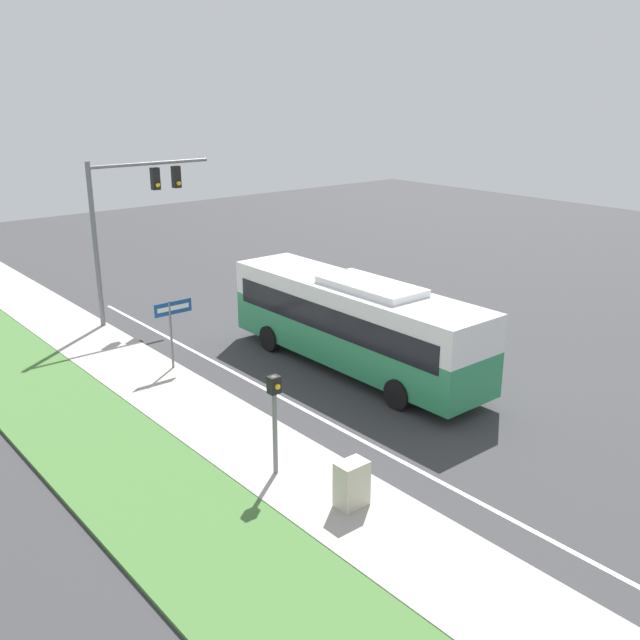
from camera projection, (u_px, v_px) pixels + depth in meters
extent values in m
plane|color=#38383A|center=(405.00, 388.00, 23.37)|extent=(80.00, 80.00, 0.00)
cube|color=#ADA89E|center=(249.00, 444.00, 19.58)|extent=(2.80, 80.00, 0.12)
cube|color=#477538|center=(142.00, 483.00, 17.64)|extent=(3.60, 80.00, 0.10)
cube|color=silver|center=(321.00, 419.00, 21.18)|extent=(0.14, 30.00, 0.01)
cube|color=#2D8956|center=(353.00, 338.00, 24.63)|extent=(2.45, 10.69, 1.45)
cube|color=white|center=(354.00, 301.00, 24.22)|extent=(2.45, 10.69, 1.19)
cube|color=black|center=(354.00, 313.00, 24.35)|extent=(2.49, 9.83, 0.90)
cube|color=white|center=(371.00, 286.00, 23.42)|extent=(1.71, 3.74, 0.24)
cylinder|color=black|center=(270.00, 338.00, 26.54)|extent=(0.28, 0.97, 0.97)
cylinder|color=black|center=(318.00, 326.00, 27.97)|extent=(0.28, 0.97, 0.97)
cylinder|color=black|center=(398.00, 394.00, 21.70)|extent=(0.28, 0.97, 0.97)
cylinder|color=black|center=(448.00, 375.00, 23.13)|extent=(0.28, 0.97, 0.97)
cylinder|color=slate|center=(96.00, 248.00, 28.16)|extent=(0.20, 0.20, 6.71)
cylinder|color=slate|center=(150.00, 164.00, 28.79)|extent=(5.23, 0.14, 0.14)
cube|color=black|center=(155.00, 179.00, 29.09)|extent=(0.32, 0.28, 0.90)
sphere|color=yellow|center=(158.00, 185.00, 29.03)|extent=(0.18, 0.18, 0.18)
cube|color=black|center=(176.00, 177.00, 29.67)|extent=(0.32, 0.28, 0.90)
sphere|color=yellow|center=(179.00, 183.00, 29.62)|extent=(0.18, 0.18, 0.18)
cylinder|color=slate|center=(275.00, 428.00, 17.61)|extent=(0.12, 0.12, 2.75)
cube|color=black|center=(274.00, 385.00, 17.25)|extent=(0.28, 0.24, 0.44)
sphere|color=yellow|center=(278.00, 387.00, 17.14)|extent=(0.14, 0.14, 0.14)
cylinder|color=slate|center=(171.00, 336.00, 24.40)|extent=(0.08, 0.08, 2.54)
cube|color=#19478C|center=(173.00, 308.00, 24.18)|extent=(1.40, 0.03, 0.45)
cube|color=white|center=(173.00, 308.00, 24.16)|extent=(1.19, 0.01, 0.16)
cube|color=#B7B29E|center=(352.00, 484.00, 16.41)|extent=(0.73, 0.51, 1.13)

